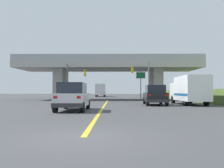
{
  "coord_description": "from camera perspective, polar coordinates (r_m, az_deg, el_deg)",
  "views": [
    {
      "loc": [
        0.93,
        -7.1,
        1.42
      ],
      "look_at": [
        0.73,
        17.53,
        2.17
      ],
      "focal_mm": 37.08,
      "sensor_mm": 36.0,
      "label": 1
    }
  ],
  "objects": [
    {
      "name": "suv_crossing",
      "position": [
        23.98,
        10.51,
        -2.69
      ],
      "size": [
        2.26,
        4.87,
        2.02
      ],
      "rotation": [
        0.0,
        0.0,
        -0.05
      ],
      "color": "black",
      "rests_on": "ground"
    },
    {
      "name": "box_truck",
      "position": [
        25.42,
        18.47,
        -1.35
      ],
      "size": [
        2.33,
        6.84,
        2.93
      ],
      "color": "silver",
      "rests_on": "ground"
    },
    {
      "name": "traffic_signal_farside",
      "position": [
        34.53,
        -9.42,
        1.48
      ],
      "size": [
        2.89,
        0.36,
        5.43
      ],
      "color": "#56595E",
      "rests_on": "ground"
    },
    {
      "name": "suv_lead",
      "position": [
        17.1,
        -9.58,
        -3.09
      ],
      "size": [
        2.05,
        4.58,
        2.02
      ],
      "color": "silver",
      "rests_on": "ground"
    },
    {
      "name": "ground",
      "position": [
        38.63,
        -0.92,
        -3.86
      ],
      "size": [
        160.0,
        160.0,
        0.0
      ],
      "primitive_type": "plane",
      "color": "#424244"
    },
    {
      "name": "traffic_signal_nearside",
      "position": [
        33.67,
        7.62,
        1.93
      ],
      "size": [
        2.61,
        0.36,
        5.69
      ],
      "color": "slate",
      "rests_on": "ground"
    },
    {
      "name": "semi_truck_distant",
      "position": [
        58.63,
        -2.83,
        -1.51
      ],
      "size": [
        2.33,
        7.08,
        3.21
      ],
      "color": "silver",
      "rests_on": "ground"
    },
    {
      "name": "overpass_bridge",
      "position": [
        38.76,
        -0.92,
        3.46
      ],
      "size": [
        29.35,
        8.37,
        7.01
      ],
      "color": "#A8A59E",
      "rests_on": "ground"
    },
    {
      "name": "highway_sign",
      "position": [
        36.84,
        7.1,
        1.25
      ],
      "size": [
        1.46,
        0.17,
        4.59
      ],
      "color": "slate",
      "rests_on": "ground"
    },
    {
      "name": "lane_divider_stripe",
      "position": [
        21.34,
        -2.05,
        -5.56
      ],
      "size": [
        0.2,
        28.34,
        0.01
      ],
      "primitive_type": "cube",
      "color": "yellow",
      "rests_on": "ground"
    }
  ]
}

